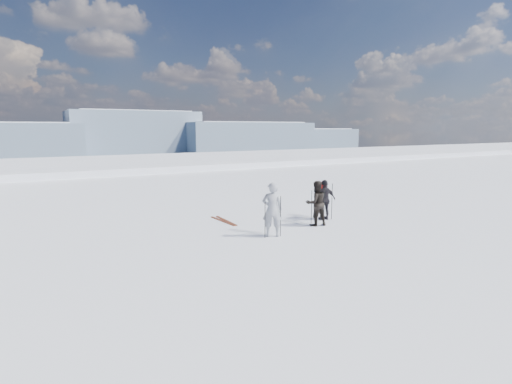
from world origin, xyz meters
TOP-DOWN VIEW (x-y plane):
  - lake_basin at (0.00, 30.00)m, footprint 820.00×820.00m
  - far_mountain_range at (29.60, 454.78)m, footprint 770.00×110.00m
  - skier_grey at (-1.79, 3.12)m, footprint 0.75×0.67m
  - skier_dark at (0.31, 3.58)m, footprint 0.86×0.73m
  - skier_pack at (1.15, 4.13)m, footprint 0.92×0.48m
  - backpack at (1.18, 4.37)m, footprint 0.34×0.22m
  - ski_poles at (-0.07, 3.53)m, footprint 3.52×1.08m
  - skis_loose at (-2.21, 5.74)m, footprint 0.31×1.70m

SIDE VIEW (x-z plane):
  - far_mountain_range at x=29.60m, z-range -33.69..19.31m
  - lake_basin at x=0.00m, z-range -42.31..29.31m
  - skis_loose at x=-2.21m, z-range 0.00..0.03m
  - ski_poles at x=-0.07m, z-range -0.03..1.33m
  - skier_pack at x=1.15m, z-range 0.00..1.50m
  - skier_dark at x=0.31m, z-range 0.00..1.58m
  - skier_grey at x=-1.79m, z-range 0.00..1.73m
  - backpack at x=1.18m, z-range 1.50..1.98m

